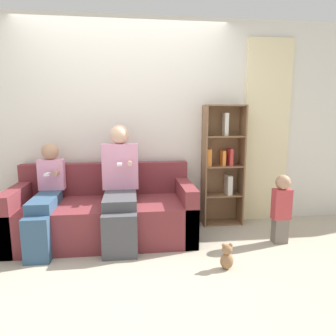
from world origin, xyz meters
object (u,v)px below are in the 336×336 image
(adult_seated, at_px, (120,183))
(child_seated, at_px, (45,196))
(toddler_standing, at_px, (281,206))
(teddy_bear, at_px, (227,257))
(bookshelf, at_px, (222,165))
(couch, at_px, (105,215))

(adult_seated, xyz_separation_m, child_seated, (-0.78, -0.05, -0.11))
(toddler_standing, xyz_separation_m, teddy_bear, (-0.76, -0.49, -0.30))
(child_seated, relative_size, bookshelf, 0.71)
(couch, relative_size, child_seated, 1.84)
(bookshelf, bearing_deg, couch, -167.09)
(toddler_standing, distance_m, bookshelf, 0.90)
(bookshelf, bearing_deg, adult_seated, -162.32)
(toddler_standing, bearing_deg, child_seated, 174.73)
(child_seated, relative_size, toddler_standing, 1.42)
(couch, height_order, teddy_bear, couch)
(child_seated, distance_m, bookshelf, 2.12)
(bookshelf, bearing_deg, teddy_bear, -104.28)
(toddler_standing, bearing_deg, adult_seated, 170.71)
(teddy_bear, bearing_deg, bookshelf, 75.72)
(child_seated, height_order, toddler_standing, child_seated)
(couch, height_order, adult_seated, adult_seated)
(couch, relative_size, adult_seated, 1.55)
(child_seated, height_order, bookshelf, bookshelf)
(bookshelf, bearing_deg, toddler_standing, -56.36)
(couch, xyz_separation_m, toddler_standing, (1.92, -0.36, 0.13))
(adult_seated, xyz_separation_m, teddy_bear, (0.98, -0.78, -0.54))
(couch, distance_m, teddy_bear, 1.45)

